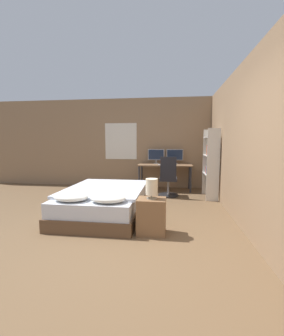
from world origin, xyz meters
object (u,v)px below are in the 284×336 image
bed (104,201)px  bookshelf (211,161)px  keyboard (165,165)px  computer_mouse (175,165)px  office_chair (168,181)px  desk (165,167)px  nightstand (152,216)px  bedside_lamp (152,187)px  monitor_left (156,155)px  monitor_right (175,155)px

bed → bookshelf: bearing=35.4°
keyboard → bookshelf: 1.30m
computer_mouse → office_chair: bearing=-106.3°
desk → bookshelf: size_ratio=0.89×
nightstand → bedside_lamp: 0.45m
nightstand → bed: bearing=141.9°
bedside_lamp → monitor_left: monitor_left is taller
office_chair → keyboard: bearing=101.2°
nightstand → monitor_right: size_ratio=1.13×
monitor_left → bookshelf: bookshelf is taller
desk → computer_mouse: size_ratio=21.81×
monitor_right → computer_mouse: bearing=-90.2°
keyboard → bookshelf: (1.15, -0.59, 0.18)m
bedside_lamp → keyboard: (0.09, 2.94, 0.04)m
bedside_lamp → bookshelf: 2.67m
keyboard → computer_mouse: computer_mouse is taller
office_chair → monitor_left: bearing=110.8°
bed → monitor_right: size_ratio=4.33×
bed → computer_mouse: bearing=58.2°
bookshelf → computer_mouse: bearing=146.2°
bedside_lamp → computer_mouse: (0.37, 2.94, 0.04)m
monitor_right → desk: bearing=-140.1°
bed → office_chair: (1.18, 1.61, 0.14)m
office_chair → bookshelf: bearing=-1.5°
bed → keyboard: 2.47m
computer_mouse → office_chair: (-0.16, -0.56, -0.36)m
bed → office_chair: size_ratio=2.03×
bed → bedside_lamp: bedside_lamp is taller
bed → nightstand: bearing=-38.1°
bed → computer_mouse: size_ratio=29.84×
nightstand → bedside_lamp: bedside_lamp is taller
bookshelf → bed: bearing=-144.6°
keyboard → computer_mouse: 0.28m
desk → keyboard: keyboard is taller
monitor_right → computer_mouse: monitor_right is taller
bed → bookshelf: (2.22, 1.58, 0.68)m
nightstand → bookshelf: bookshelf is taller
monitor_right → keyboard: bearing=-121.0°
monitor_right → computer_mouse: (-0.00, -0.46, -0.23)m
nightstand → monitor_left: bearing=93.1°
bed → desk: size_ratio=1.37×
keyboard → bookshelf: size_ratio=0.22×
bedside_lamp → monitor_right: (0.37, 3.40, 0.27)m
nightstand → bookshelf: bearing=62.1°
monitor_left → monitor_right: 0.55m
nightstand → monitor_right: 3.49m
computer_mouse → office_chair: size_ratio=0.07×
monitor_left → keyboard: 0.59m
bed → bookshelf: 2.81m
monitor_left → keyboard: monitor_left is taller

